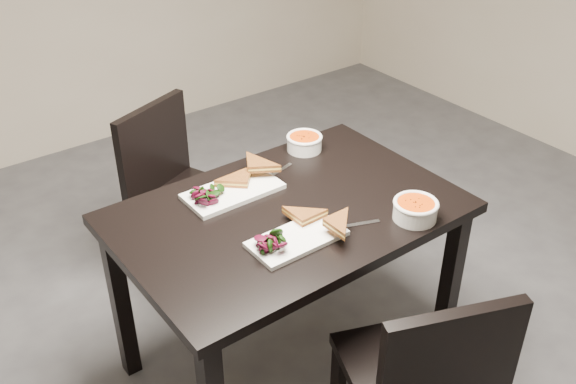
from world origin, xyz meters
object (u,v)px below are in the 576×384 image
object	(u,v)px
chair_near	(425,377)
plate_far	(233,191)
plate_near	(297,239)
soup_bowl_near	(415,209)
soup_bowl_far	(304,142)
table	(288,231)
chair_far	(176,185)

from	to	relation	value
chair_near	plate_far	size ratio (longest dim) A/B	2.39
plate_near	soup_bowl_near	world-z (taller)	soup_bowl_near
soup_bowl_far	table	bearing A→B (deg)	-135.51
table	soup_bowl_near	xyz separation A→B (m)	(0.31, -0.31, 0.14)
chair_far	soup_bowl_near	size ratio (longest dim) A/B	5.41
chair_near	soup_bowl_near	xyz separation A→B (m)	(0.30, 0.37, 0.31)
chair_near	chair_far	distance (m)	1.45
table	soup_bowl_near	bearing A→B (deg)	-44.64
table	chair_far	distance (m)	0.80
soup_bowl_near	soup_bowl_far	size ratio (longest dim) A/B	1.06
table	soup_bowl_far	distance (m)	0.46
table	chair_far	world-z (taller)	chair_far
table	plate_far	bearing A→B (deg)	116.39
plate_near	soup_bowl_far	size ratio (longest dim) A/B	2.19
plate_near	soup_bowl_far	xyz separation A→B (m)	(0.41, 0.48, 0.03)
chair_far	soup_bowl_far	size ratio (longest dim) A/B	5.77
chair_far	soup_bowl_far	xyz separation A→B (m)	(0.37, -0.47, 0.30)
soup_bowl_near	plate_far	size ratio (longest dim) A/B	0.44
chair_far	plate_near	world-z (taller)	chair_far
chair_far	soup_bowl_near	world-z (taller)	chair_far
plate_near	soup_bowl_far	distance (m)	0.63
table	plate_far	xyz separation A→B (m)	(-0.10, 0.20, 0.11)
chair_near	soup_bowl_far	size ratio (longest dim) A/B	5.77
soup_bowl_near	soup_bowl_far	xyz separation A→B (m)	(0.00, 0.62, -0.00)
plate_near	plate_far	distance (m)	0.37
table	chair_far	bearing A→B (deg)	93.88
table	chair_near	size ratio (longest dim) A/B	1.41
chair_far	plate_far	bearing A→B (deg)	-116.43
table	chair_near	distance (m)	0.70
chair_far	soup_bowl_near	xyz separation A→B (m)	(0.37, -1.09, 0.31)
plate_far	soup_bowl_far	world-z (taller)	soup_bowl_far
plate_far	plate_near	bearing A→B (deg)	-88.37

